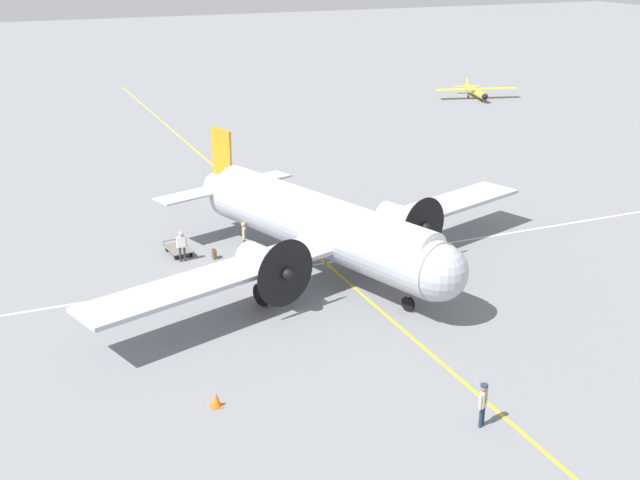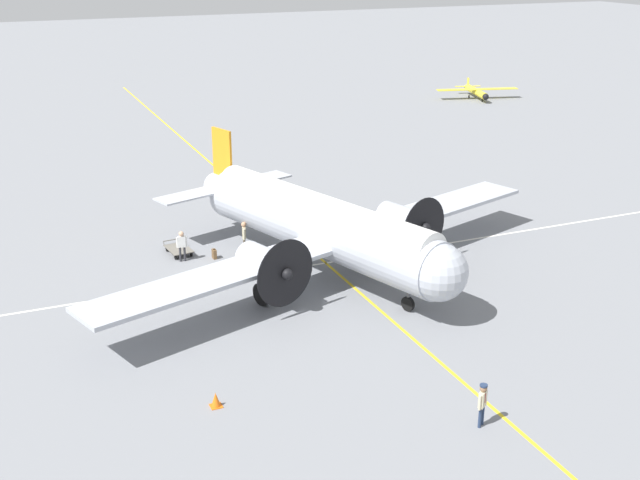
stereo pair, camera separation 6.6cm
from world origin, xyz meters
name	(u,v)px [view 2 (the right image)]	position (x,y,z in m)	size (l,w,h in m)	color
ground_plane	(320,272)	(0.00, 0.00, 0.00)	(300.00, 300.00, 0.00)	slate
apron_line_eastwest	(334,270)	(0.00, -0.78, 0.00)	(120.00, 0.16, 0.01)	gold
apron_line_northsouth	(312,265)	(1.04, 0.00, 0.00)	(0.16, 120.00, 0.01)	silver
airliner_main	(326,227)	(-0.43, -0.14, 2.61)	(18.60, 26.52, 6.09)	#ADB2BC
crew_foreground	(483,400)	(-15.03, 0.28, 1.04)	(0.38, 0.49, 1.66)	navy
passenger_boarding	(182,243)	(4.29, 6.11, 1.03)	(0.27, 0.57, 1.68)	#2D2D33
ramp_agent	(244,234)	(4.22, 2.69, 1.08)	(0.58, 0.31, 1.76)	#473D2D
suitcase_near_door	(214,254)	(4.00, 4.46, 0.26)	(0.39, 0.18, 0.55)	brown
baggage_cart	(179,249)	(5.43, 6.05, 0.28)	(1.91, 1.32, 0.56)	#6B665B
light_aircraft_distant	(477,92)	(37.80, -34.56, 0.77)	(6.69, 8.80, 1.76)	yellow
traffic_cone	(216,400)	(-10.15, 8.49, 0.27)	(0.43, 0.43, 0.57)	orange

